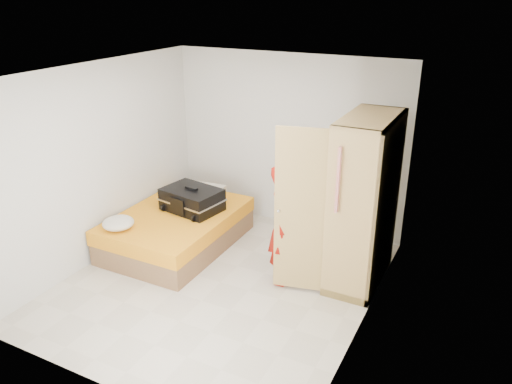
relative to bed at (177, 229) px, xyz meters
The scene contains 7 objects.
room 1.59m from the bed, 28.74° to the right, with size 4.00×4.02×2.60m.
bed is the anchor object (origin of this frame).
wardrobe 2.63m from the bed, ahead, with size 1.16×1.31×2.10m.
person 1.80m from the bed, ahead, with size 0.56×0.37×1.53m, color #B81A0B.
suitcase 0.47m from the bed, 57.37° to the left, with size 0.89×0.71×0.34m.
round_cushion 0.89m from the bed, 118.50° to the right, with size 0.41×0.41×0.16m, color beige.
pillow 0.90m from the bed, 92.95° to the left, with size 0.57×0.29×0.10m, color beige.
Camera 1 is at (2.83, -4.58, 3.44)m, focal length 35.00 mm.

